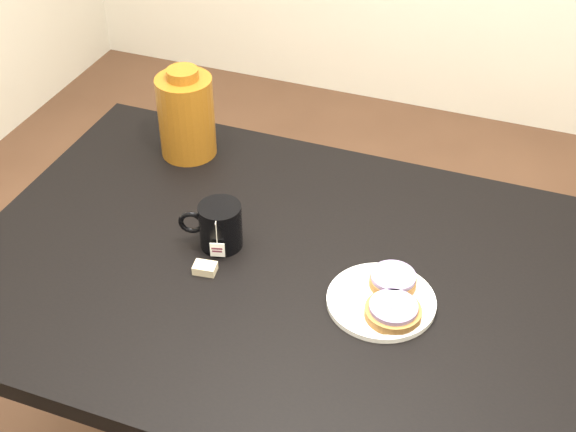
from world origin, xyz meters
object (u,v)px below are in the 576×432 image
Objects in this scene: mug at (219,226)px; teabag_pouch at (205,268)px; table at (309,304)px; plate at (381,300)px; bagel_front at (393,311)px; bagel_package at (186,115)px; bagel_back at (393,280)px.

teabag_pouch is at bearing -101.74° from mug.
plate is at bearing -11.66° from table.
bagel_front is 0.40m from mug.
teabag_pouch is (0.01, -0.09, -0.04)m from mug.
table is 6.31× the size of bagel_package.
mug is at bearing 171.79° from plate.
table is 0.23m from teabag_pouch.
table is 0.20m from bagel_back.
mug is (-0.36, 0.05, 0.04)m from plate.
bagel_back reaches higher than teabag_pouch.
mug is (-0.39, 0.09, 0.03)m from bagel_front.
teabag_pouch is (-0.36, -0.08, -0.02)m from bagel_back.
bagel_front reaches higher than table.
teabag_pouch is (-0.35, -0.04, 0.00)m from plate.
bagel_front is at bearing -19.92° from table.
table is 0.22m from bagel_front.
table is 0.55m from bagel_package.
mug is 3.10× the size of teabag_pouch.
bagel_front is 0.71m from bagel_package.
table is at bearing 160.08° from bagel_front.
plate is 0.05m from bagel_back.
plate is 0.94× the size of bagel_package.
plate is at bearing -101.86° from bagel_back.
bagel_back reaches higher than table.
bagel_back is at bearing 78.14° from plate.
bagel_package reaches higher than bagel_back.
plate is 0.35m from teabag_pouch.
teabag_pouch is at bearing -161.02° from table.
bagel_package is at bearing 153.08° from bagel_back.
table is 12.35× the size of bagel_front.
teabag_pouch is 0.20× the size of bagel_package.
bagel_front is at bearing 0.14° from teabag_pouch.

